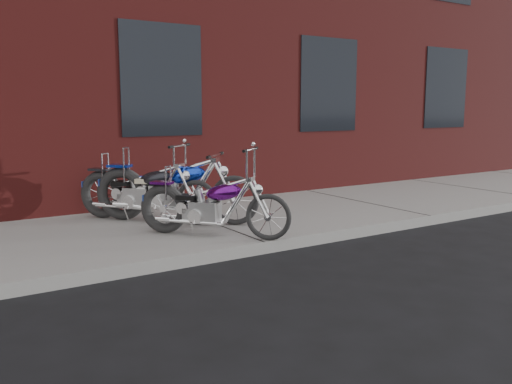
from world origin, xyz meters
TOP-DOWN VIEW (x-y plane):
  - ground at (0.00, 0.00)m, footprint 120.00×120.00m
  - sidewalk at (0.00, 1.50)m, footprint 22.00×3.00m
  - building_brick at (0.00, 8.00)m, footprint 22.00×10.00m
  - chopper_purple at (-0.40, 0.63)m, footprint 1.39×1.58m
  - chopper_blue at (-0.45, 1.67)m, footprint 1.79×1.76m
  - chopper_third at (-0.76, 1.96)m, footprint 1.45×1.77m

SIDE VIEW (x-z plane):
  - ground at x=0.00m, z-range 0.00..0.00m
  - sidewalk at x=0.00m, z-range 0.00..0.15m
  - chopper_purple at x=-0.40m, z-range -0.05..1.08m
  - chopper_third at x=-0.76m, z-range -0.01..1.10m
  - chopper_blue at x=-0.45m, z-range 0.06..1.10m
  - building_brick at x=0.00m, z-range 0.00..8.00m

